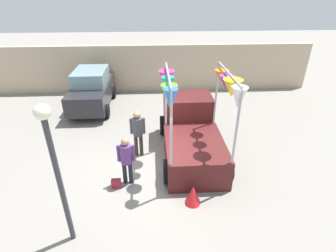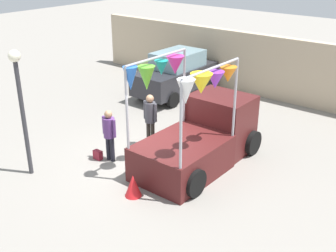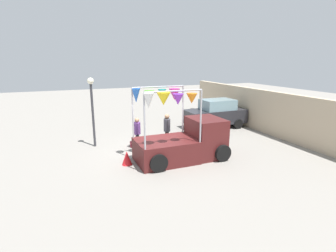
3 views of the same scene
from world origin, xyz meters
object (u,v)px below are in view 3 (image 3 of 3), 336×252
object	(u,v)px
handbag	(132,144)
street_lamp	(92,102)
parked_car	(216,114)
folded_kite_bundle_crimson	(127,158)
vendor_truck	(186,139)
person_vendor	(167,127)
person_customer	(137,130)

from	to	relation	value
handbag	street_lamp	distance (m)	2.96
parked_car	folded_kite_bundle_crimson	world-z (taller)	parked_car
parked_car	street_lamp	size ratio (longest dim) A/B	1.13
vendor_truck	parked_car	bearing A→B (deg)	135.22
person_vendor	handbag	world-z (taller)	person_vendor
parked_car	street_lamp	bearing A→B (deg)	-83.11
vendor_truck	folded_kite_bundle_crimson	bearing A→B (deg)	-96.00
handbag	folded_kite_bundle_crimson	distance (m)	2.37
person_customer	handbag	size ratio (longest dim) A/B	5.73
vendor_truck	handbag	world-z (taller)	vendor_truck
vendor_truck	parked_car	distance (m)	6.09
folded_kite_bundle_crimson	street_lamp	bearing A→B (deg)	-162.60
vendor_truck	person_vendor	xyz separation A→B (m)	(-1.88, -0.18, 0.13)
folded_kite_bundle_crimson	parked_car	bearing A→B (deg)	120.05
person_vendor	street_lamp	size ratio (longest dim) A/B	0.49
street_lamp	vendor_truck	bearing A→B (deg)	47.41
person_customer	street_lamp	xyz separation A→B (m)	(-1.20, -1.97, 1.39)
person_customer	handbag	bearing A→B (deg)	-150.26
parked_car	person_customer	distance (m)	6.35
folded_kite_bundle_crimson	person_vendor	bearing A→B (deg)	122.38
person_customer	folded_kite_bundle_crimson	bearing A→B (deg)	-28.22
street_lamp	folded_kite_bundle_crimson	bearing A→B (deg)	17.40
vendor_truck	person_vendor	bearing A→B (deg)	-174.66
person_customer	folded_kite_bundle_crimson	distance (m)	2.23
person_vendor	street_lamp	bearing A→B (deg)	-113.07
parked_car	person_customer	bearing A→B (deg)	-70.11
street_lamp	person_customer	bearing A→B (deg)	58.65
handbag	person_vendor	bearing A→B (deg)	69.72
person_vendor	handbag	distance (m)	2.04
parked_car	street_lamp	distance (m)	8.12
person_customer	parked_car	bearing A→B (deg)	109.89
handbag	folded_kite_bundle_crimson	xyz separation A→B (m)	(2.23, -0.81, 0.16)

